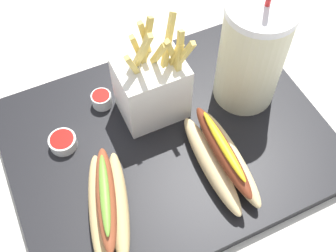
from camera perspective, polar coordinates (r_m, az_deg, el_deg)
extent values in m
cube|color=silver|center=(0.63, 0.00, -3.03)|extent=(2.40, 2.40, 0.02)
cube|color=black|center=(0.61, 0.00, -2.07)|extent=(0.45, 0.35, 0.02)
cylinder|color=beige|center=(0.60, 11.35, 9.29)|extent=(0.09, 0.09, 0.16)
cylinder|color=white|center=(0.54, 12.87, 15.31)|extent=(0.09, 0.09, 0.01)
cube|color=white|center=(0.59, -1.93, 5.22)|extent=(0.09, 0.07, 0.10)
cube|color=#E5C660|center=(0.54, -0.01, 11.39)|extent=(0.04, 0.04, 0.07)
cube|color=#E5C660|center=(0.54, -1.58, 9.53)|extent=(0.02, 0.03, 0.07)
cube|color=#E5C660|center=(0.56, -3.01, 11.31)|extent=(0.02, 0.01, 0.08)
cube|color=#E5C660|center=(0.55, -3.56, 10.45)|extent=(0.03, 0.02, 0.09)
cube|color=#E5C660|center=(0.55, -4.31, 10.54)|extent=(0.02, 0.02, 0.06)
cube|color=#E5C660|center=(0.55, 0.72, 9.01)|extent=(0.02, 0.02, 0.07)
cube|color=#E5C660|center=(0.53, -3.84, 9.66)|extent=(0.03, 0.03, 0.09)
cube|color=#E5C660|center=(0.54, 1.76, 9.16)|extent=(0.03, 0.03, 0.07)
cube|color=#E5C660|center=(0.55, 0.59, 9.92)|extent=(0.03, 0.02, 0.07)
cube|color=#E5C660|center=(0.54, 1.56, 9.83)|extent=(0.02, 0.02, 0.07)
cube|color=#E5C660|center=(0.53, -4.75, 8.05)|extent=(0.03, 0.01, 0.06)
ellipsoid|color=#DBB775|center=(0.54, -6.84, -10.71)|extent=(0.07, 0.15, 0.03)
ellipsoid|color=#DBB775|center=(0.54, -9.51, -11.02)|extent=(0.07, 0.15, 0.03)
ellipsoid|color=#994728|center=(0.52, -8.53, -9.75)|extent=(0.06, 0.14, 0.02)
ellipsoid|color=#6B9E33|center=(0.51, -8.71, -9.15)|extent=(0.04, 0.11, 0.01)
ellipsoid|color=#E5C689|center=(0.57, 8.46, -4.20)|extent=(0.03, 0.16, 0.03)
ellipsoid|color=#E5C689|center=(0.56, 5.95, -5.23)|extent=(0.03, 0.16, 0.03)
ellipsoid|color=maroon|center=(0.54, 7.51, -3.35)|extent=(0.03, 0.15, 0.02)
ellipsoid|color=gold|center=(0.53, 7.67, -2.65)|extent=(0.02, 0.11, 0.01)
cylinder|color=white|center=(0.63, -9.10, 3.59)|extent=(0.03, 0.03, 0.02)
cylinder|color=#B2140F|center=(0.63, -9.20, 4.05)|extent=(0.03, 0.03, 0.01)
cylinder|color=white|center=(0.61, -14.24, -2.16)|extent=(0.04, 0.04, 0.02)
cylinder|color=#B2140F|center=(0.60, -14.37, -1.85)|extent=(0.03, 0.03, 0.01)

